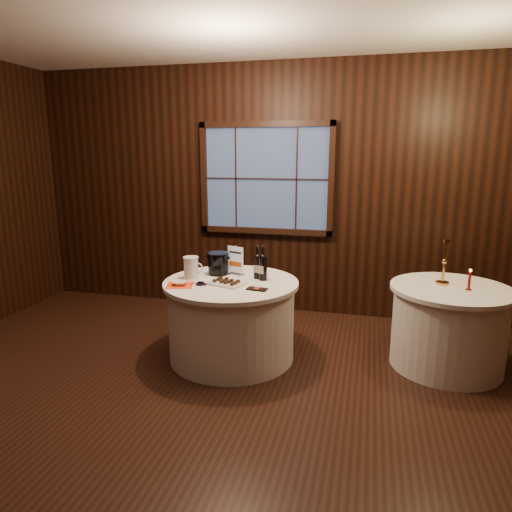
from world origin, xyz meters
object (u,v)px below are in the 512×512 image
(sign_stand, at_px, (236,265))
(grape_bunch, at_px, (201,284))
(chocolate_plate, at_px, (226,282))
(chocolate_box, at_px, (257,289))
(port_bottle_left, at_px, (258,264))
(glass_pitcher, at_px, (191,268))
(brass_candlestick, at_px, (444,268))
(red_candle, at_px, (469,282))
(side_table, at_px, (448,327))
(port_bottle_right, at_px, (263,265))
(ice_bucket, at_px, (218,263))
(cracker_bowl, at_px, (180,283))
(main_table, at_px, (232,319))

(sign_stand, relative_size, grape_bunch, 1.92)
(chocolate_plate, height_order, chocolate_box, chocolate_plate)
(port_bottle_left, bearing_deg, grape_bunch, -136.68)
(glass_pitcher, bearing_deg, brass_candlestick, 11.66)
(red_candle, bearing_deg, chocolate_plate, -171.08)
(side_table, xyz_separation_m, grape_bunch, (-2.23, -0.51, 0.40))
(chocolate_box, bearing_deg, brass_candlestick, 28.09)
(port_bottle_right, xyz_separation_m, ice_bucket, (-0.48, 0.09, -0.03))
(sign_stand, distance_m, chocolate_plate, 0.35)
(grape_bunch, xyz_separation_m, brass_candlestick, (2.16, 0.59, 0.14))
(brass_candlestick, bearing_deg, sign_stand, -175.45)
(port_bottle_right, distance_m, chocolate_box, 0.36)
(chocolate_plate, height_order, cracker_bowl, chocolate_plate)
(chocolate_box, xyz_separation_m, grape_bunch, (-0.53, 0.00, 0.01))
(chocolate_box, bearing_deg, glass_pitcher, 171.36)
(side_table, distance_m, ice_bucket, 2.25)
(chocolate_box, bearing_deg, red_candle, 21.26)
(glass_pitcher, bearing_deg, main_table, 2.07)
(sign_stand, xyz_separation_m, grape_bunch, (-0.21, -0.44, -0.08))
(side_table, height_order, grape_bunch, grape_bunch)
(grape_bunch, xyz_separation_m, glass_pitcher, (-0.17, 0.21, 0.09))
(glass_pitcher, height_order, red_candle, glass_pitcher)
(sign_stand, xyz_separation_m, port_bottle_right, (0.30, -0.11, 0.04))
(port_bottle_right, relative_size, ice_bucket, 1.51)
(chocolate_box, relative_size, red_candle, 0.90)
(sign_stand, xyz_separation_m, brass_candlestick, (1.95, 0.15, 0.05))
(chocolate_plate, xyz_separation_m, brass_candlestick, (1.94, 0.50, 0.13))
(main_table, xyz_separation_m, cracker_bowl, (-0.42, -0.24, 0.40))
(glass_pitcher, bearing_deg, chocolate_box, -14.32)
(chocolate_box, bearing_deg, sign_stand, 134.15)
(chocolate_box, distance_m, brass_candlestick, 1.73)
(port_bottle_right, bearing_deg, port_bottle_left, 164.03)
(port_bottle_right, distance_m, ice_bucket, 0.49)
(chocolate_plate, relative_size, red_candle, 1.94)
(main_table, distance_m, chocolate_plate, 0.42)
(sign_stand, distance_m, glass_pitcher, 0.45)
(chocolate_box, xyz_separation_m, cracker_bowl, (-0.72, -0.03, 0.01))
(main_table, xyz_separation_m, port_bottle_right, (0.28, 0.12, 0.53))
(ice_bucket, height_order, red_candle, ice_bucket)
(side_table, height_order, ice_bucket, ice_bucket)
(port_bottle_left, xyz_separation_m, cracker_bowl, (-0.64, -0.40, -0.12))
(main_table, height_order, glass_pitcher, glass_pitcher)
(port_bottle_right, xyz_separation_m, glass_pitcher, (-0.68, -0.12, -0.04))
(grape_bunch, relative_size, glass_pitcher, 0.73)
(port_bottle_left, relative_size, chocolate_box, 1.80)
(grape_bunch, relative_size, red_candle, 0.79)
(ice_bucket, relative_size, glass_pitcher, 1.03)
(brass_candlestick, bearing_deg, cracker_bowl, -165.04)
(glass_pitcher, bearing_deg, port_bottle_right, 12.01)
(grape_bunch, bearing_deg, cracker_bowl, -170.22)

